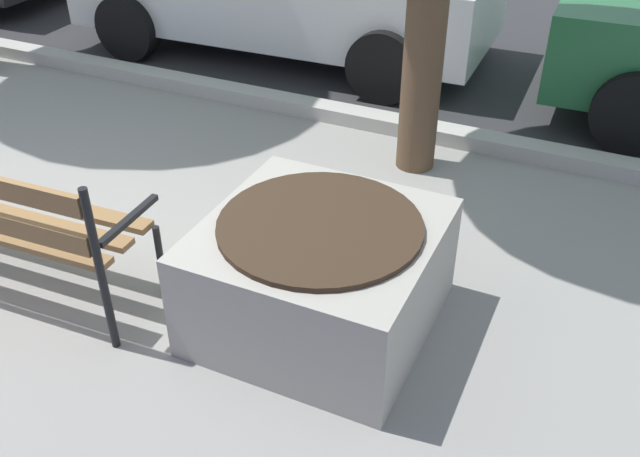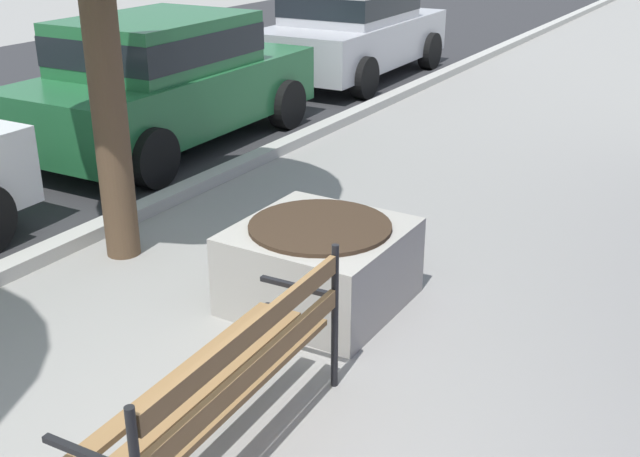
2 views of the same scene
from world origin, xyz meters
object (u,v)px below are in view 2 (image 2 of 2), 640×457
object	(u,v)px
parked_car_silver	(353,28)
concrete_planter	(320,265)
park_bench	(228,374)
parked_car_green	(165,77)

from	to	relation	value
parked_car_silver	concrete_planter	bearing A→B (deg)	-152.95
park_bench	parked_car_green	xyz separation A→B (m)	(4.33, 4.21, 0.30)
parked_car_silver	park_bench	bearing A→B (deg)	-154.96
concrete_planter	parked_car_green	size ratio (longest dim) A/B	0.28
park_bench	concrete_planter	distance (m)	1.85
park_bench	parked_car_silver	distance (m)	9.94
concrete_planter	parked_car_green	world-z (taller)	parked_car_green
concrete_planter	parked_car_green	xyz separation A→B (m)	(2.56, 3.69, 0.53)
park_bench	parked_car_green	distance (m)	6.04
concrete_planter	parked_car_green	distance (m)	4.53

